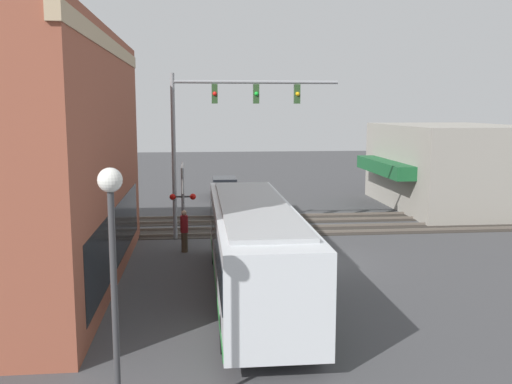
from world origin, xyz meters
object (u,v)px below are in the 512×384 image
crossing_signal (183,197)px  pedestrian_at_crossing (184,231)px  parked_car_silver (230,204)px  pedestrian_near_bus (298,254)px  streetlamp (114,284)px  city_bus (254,245)px  parked_car_black (224,188)px

crossing_signal → pedestrian_at_crossing: (-0.96, -0.06, -1.34)m
parked_car_silver → pedestrian_at_crossing: bearing=163.9°
crossing_signal → pedestrian_near_bus: 6.99m
pedestrian_at_crossing → pedestrian_near_bus: bearing=-136.0°
streetlamp → city_bus: bearing=-21.9°
crossing_signal → parked_car_silver: bearing=-18.5°
crossing_signal → parked_car_black: (14.20, -2.50, -1.63)m
streetlamp → pedestrian_at_crossing: bearing=-3.5°
crossing_signal → pedestrian_at_crossing: 1.65m
parked_car_silver → crossing_signal: bearing=161.5°
city_bus → crossing_signal: bearing=19.4°
city_bus → pedestrian_at_crossing: (6.14, 2.43, -0.79)m
pedestrian_near_bus → city_bus: bearing=134.2°
streetlamp → parked_car_silver: streetlamp is taller
streetlamp → parked_car_silver: (22.79, -3.32, -2.44)m
pedestrian_at_crossing → pedestrian_near_bus: (-4.39, -4.24, -0.02)m
city_bus → parked_car_silver: size_ratio=2.85×
pedestrian_near_bus → crossing_signal: bearing=38.8°
parked_car_black → pedestrian_at_crossing: 15.36m
parked_car_black → pedestrian_at_crossing: bearing=170.9°
crossing_signal → pedestrian_at_crossing: size_ratio=2.06×
crossing_signal → pedestrian_at_crossing: crossing_signal is taller
crossing_signal → parked_car_black: 14.51m
parked_car_silver → pedestrian_at_crossing: pedestrian_at_crossing is taller
parked_car_silver → parked_car_black: parked_car_black is taller
city_bus → streetlamp: bearing=158.1°
city_bus → streetlamp: streetlamp is taller
crossing_signal → city_bus: bearing=-160.6°
city_bus → parked_car_silver: city_bus is taller
city_bus → pedestrian_at_crossing: 6.65m
parked_car_black → pedestrian_at_crossing: pedestrian_at_crossing is taller
city_bus → parked_car_black: (21.30, -0.00, -1.08)m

